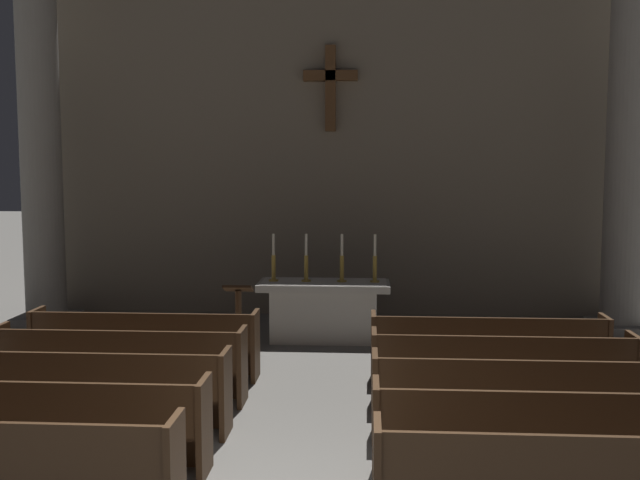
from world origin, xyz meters
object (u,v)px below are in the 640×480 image
pew_left_row_3 (87,390)px  altar (324,309)px  candlestick_inner_right (342,266)px  candlestick_outer_left (274,265)px  candlestick_inner_left (306,266)px  column_left_third (40,144)px  lectern (239,323)px  pew_right_row_4 (502,371)px  column_right_third (628,142)px  pew_left_row_5 (145,344)px  pew_right_row_5 (488,349)px  candlestick_outer_right (375,266)px  pew_left_row_2 (45,424)px  pew_right_row_3 (520,399)px  pew_right_row_2 (544,436)px  pew_left_row_4 (119,364)px

pew_left_row_3 → altar: 5.07m
altar → candlestick_inner_right: size_ratio=2.75×
candlestick_outer_left → candlestick_inner_left: size_ratio=1.00×
candlestick_inner_left → pew_left_row_3: bearing=-114.7°
column_left_third → lectern: 5.23m
pew_left_row_3 → pew_right_row_4: (4.72, 1.07, 0.00)m
altar → candlestick_inner_left: candlestick_inner_left is taller
column_left_third → column_right_third: same height
pew_left_row_5 → pew_right_row_5: bearing=0.0°
candlestick_inner_left → pew_left_row_5: bearing=-131.4°
candlestick_outer_left → candlestick_outer_right: size_ratio=1.00×
pew_left_row_2 → column_left_third: column_left_third is taller
altar → candlestick_outer_left: size_ratio=2.75×
altar → lectern: bearing=-136.0°
pew_right_row_3 → candlestick_outer_left: candlestick_outer_left is taller
lectern → pew_left_row_5: bearing=-134.5°
pew_right_row_4 → candlestick_outer_left: (-3.21, 3.41, 0.80)m
pew_left_row_5 → pew_right_row_2: bearing=-34.3°
pew_left_row_2 → pew_right_row_5: bearing=34.3°
pew_left_row_3 → pew_right_row_4: size_ratio=1.00×
pew_right_row_4 → pew_left_row_2: bearing=-155.5°
candlestick_inner_right → altar: bearing=180.0°
pew_right_row_4 → lectern: bearing=148.4°
pew_left_row_3 → pew_right_row_2: bearing=-12.8°
column_left_third → candlestick_outer_right: bearing=-7.9°
pew_right_row_5 → altar: bearing=135.3°
pew_right_row_2 → pew_right_row_3: (0.00, 1.07, 0.00)m
pew_left_row_2 → pew_right_row_5: 5.72m
column_left_third → candlestick_outer_left: 4.86m
pew_left_row_3 → pew_right_row_2: size_ratio=1.00×
column_right_third → pew_right_row_3: bearing=-117.8°
pew_left_row_5 → candlestick_inner_right: candlestick_inner_right is taller
candlestick_inner_right → candlestick_outer_right: same height
pew_right_row_5 → column_right_third: bearing=48.5°
pew_left_row_4 → candlestick_outer_left: bearing=66.1°
candlestick_inner_right → lectern: bearing=-142.1°
pew_right_row_5 → lectern: lectern is taller
pew_right_row_3 → candlestick_outer_left: size_ratio=3.95×
pew_right_row_3 → pew_right_row_4: 1.07m
pew_right_row_2 → altar: (-2.36, 5.56, 0.06)m
altar → pew_right_row_5: bearing=-44.7°
pew_left_row_4 → pew_left_row_5: 1.07m
pew_left_row_4 → candlestick_outer_left: (1.51, 3.41, 0.80)m
candlestick_outer_right → pew_left_row_4: bearing=-133.2°
pew_left_row_3 → column_left_third: column_left_third is taller
column_right_third → altar: column_right_third is taller
pew_left_row_2 → pew_left_row_3: bearing=90.0°
pew_left_row_2 → column_right_third: size_ratio=0.46×
pew_right_row_5 → candlestick_outer_right: bearing=122.9°
pew_right_row_3 → candlestick_outer_right: bearing=108.6°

